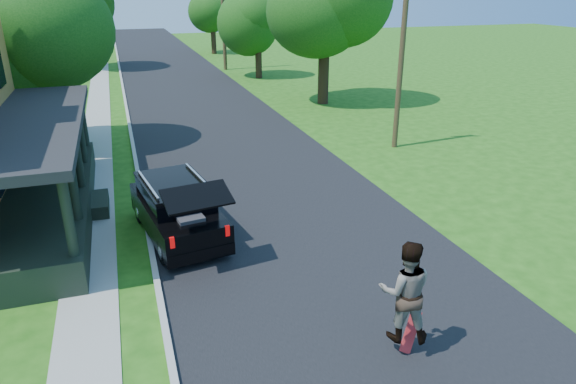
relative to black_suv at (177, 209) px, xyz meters
name	(u,v)px	position (x,y,z in m)	size (l,w,h in m)	color
ground	(328,277)	(3.20, -3.45, -0.82)	(140.00, 140.00, 0.00)	#1F5611
street	(198,107)	(3.20, 16.55, -0.82)	(8.00, 120.00, 0.02)	black
curb	(127,112)	(-0.85, 16.55, -0.82)	(0.15, 120.00, 0.12)	#ADACA7
sidewalk	(98,114)	(-2.40, 16.55, -0.82)	(1.30, 120.00, 0.03)	#A1A098
black_suv	(177,209)	(0.00, 0.00, 0.00)	(2.39, 4.82, 2.15)	black
skateboarder	(405,291)	(3.47, -6.45, 0.56)	(1.22, 1.10, 2.06)	black
skateboard	(411,333)	(3.72, -6.40, -0.48)	(0.61, 0.42, 0.77)	#A10D10
tree_left_mid	(18,23)	(-4.68, 10.24, 4.46)	(6.15, 6.10, 8.50)	black
tree_right_mid	(257,14)	(9.24, 25.17, 3.87)	(5.25, 5.34, 7.15)	black
tree_right_far	(211,5)	(8.76, 41.07, 3.98)	(5.48, 5.17, 7.23)	black
utility_pole_near	(401,60)	(10.20, 5.78, 2.96)	(1.41, 0.46, 7.32)	#3D301C
utility_pole_far	(223,6)	(7.70, 30.10, 4.25)	(1.81, 0.33, 9.83)	#3D301C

